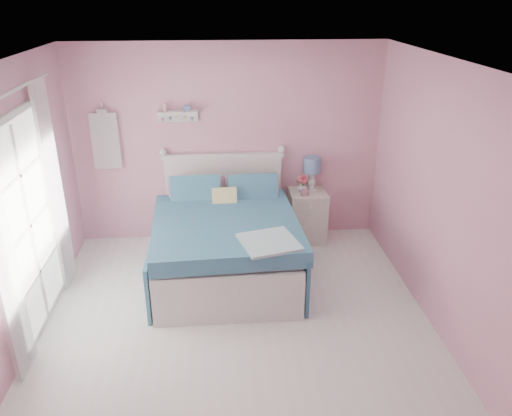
{
  "coord_description": "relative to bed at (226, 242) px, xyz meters",
  "views": [
    {
      "loc": [
        -0.14,
        -4.06,
        3.16
      ],
      "look_at": [
        0.28,
        1.2,
        0.84
      ],
      "focal_mm": 35.0,
      "sensor_mm": 36.0,
      "label": 1
    }
  ],
  "objects": [
    {
      "name": "wall_shelf",
      "position": [
        -0.55,
        0.98,
        1.33
      ],
      "size": [
        0.5,
        0.15,
        0.25
      ],
      "color": "silver",
      "rests_on": "room_shell"
    },
    {
      "name": "floor",
      "position": [
        0.08,
        -1.21,
        -0.41
      ],
      "size": [
        4.5,
        4.5,
        0.0
      ],
      "primitive_type": "plane",
      "color": "silver",
      "rests_on": "ground"
    },
    {
      "name": "roses",
      "position": [
        1.03,
        0.79,
        0.47
      ],
      "size": [
        0.14,
        0.11,
        0.12
      ],
      "color": "#DB4A5D",
      "rests_on": "vase"
    },
    {
      "name": "teacup",
      "position": [
        1.05,
        0.67,
        0.34
      ],
      "size": [
        0.12,
        0.12,
        0.08
      ],
      "primitive_type": "imported",
      "rotation": [
        0.0,
        0.0,
        0.23
      ],
      "color": "#D08C9F",
      "rests_on": "nightstand"
    },
    {
      "name": "vase",
      "position": [
        1.03,
        0.79,
        0.36
      ],
      "size": [
        0.14,
        0.14,
        0.14
      ],
      "primitive_type": "imported",
      "rotation": [
        0.0,
        0.0,
        -0.12
      ],
      "color": "silver",
      "rests_on": "nightstand"
    },
    {
      "name": "room_shell",
      "position": [
        0.08,
        -1.21,
        1.18
      ],
      "size": [
        4.5,
        4.5,
        4.5
      ],
      "color": "#CC8199",
      "rests_on": "floor"
    },
    {
      "name": "nightstand",
      "position": [
        1.11,
        0.78,
        -0.05
      ],
      "size": [
        0.49,
        0.48,
        0.7
      ],
      "color": "beige",
      "rests_on": "floor"
    },
    {
      "name": "table_lamp",
      "position": [
        1.17,
        0.86,
        0.61
      ],
      "size": [
        0.22,
        0.22,
        0.45
      ],
      "color": "white",
      "rests_on": "nightstand"
    },
    {
      "name": "french_door",
      "position": [
        -1.9,
        -0.81,
        0.67
      ],
      "size": [
        0.04,
        1.32,
        2.16
      ],
      "color": "silver",
      "rests_on": "floor"
    },
    {
      "name": "curtain_far",
      "position": [
        -1.84,
        -0.07,
        0.77
      ],
      "size": [
        0.04,
        0.4,
        2.32
      ],
      "primitive_type": "cube",
      "color": "white",
      "rests_on": "floor"
    },
    {
      "name": "hanging_dress",
      "position": [
        -1.48,
        0.97,
        0.99
      ],
      "size": [
        0.34,
        0.03,
        0.72
      ],
      "primitive_type": "cube",
      "color": "white",
      "rests_on": "room_shell"
    },
    {
      "name": "bed",
      "position": [
        0.0,
        0.0,
        0.0
      ],
      "size": [
        1.71,
        2.1,
        1.2
      ],
      "rotation": [
        0.0,
        0.0,
        0.05
      ],
      "color": "silver",
      "rests_on": "floor"
    },
    {
      "name": "curtain_near",
      "position": [
        -1.84,
        -1.56,
        0.77
      ],
      "size": [
        0.04,
        0.4,
        2.32
      ],
      "primitive_type": "cube",
      "color": "white",
      "rests_on": "floor"
    }
  ]
}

